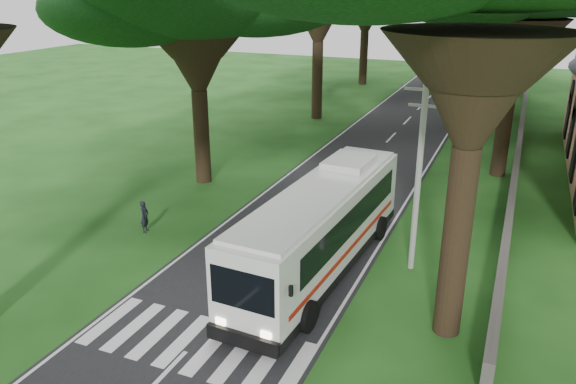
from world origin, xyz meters
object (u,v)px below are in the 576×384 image
Objects in this scene: distant_car_b at (435,79)px; pedestrian at (145,216)px; pole_far at (494,55)px; distant_car_c at (480,64)px; pole_mid at (473,88)px; coach_bus at (321,226)px; pole_near at (419,172)px.

distant_car_b is 46.83m from pedestrian.
pole_far is 43.24m from pedestrian.
pedestrian is at bearing -106.60° from pole_far.
pedestrian is at bearing -109.62° from distant_car_b.
distant_car_b is 0.84× the size of distant_car_c.
distant_car_c is at bearing 97.68° from pole_far.
pole_mid reaches higher than coach_bus.
distant_car_b is at bearing 87.35° from distant_car_c.
distant_car_b is at bearing 104.07° from pole_mid.
pole_near is 5.17× the size of pedestrian.
distant_car_b is (-6.30, 5.14, -3.57)m from pole_far.
pole_mid is 2.26× the size of distant_car_b.
pole_far is 0.64× the size of coach_bus.
pedestrian is (-6.02, -46.44, 0.16)m from distant_car_b.
coach_bus is at bearing -98.69° from distant_car_b.
distant_car_c is (-2.62, 39.40, -3.54)m from pole_mid.
pedestrian is (-12.32, -41.31, -3.41)m from pole_far.
coach_bus is at bearing -154.64° from pole_near.
pole_near reaches higher than distant_car_c.
pole_mid is at bearing -88.17° from distant_car_b.
pole_far reaches higher than pedestrian.
pole_near and pole_far have the same top height.
distant_car_c is (0.78, 61.01, -1.32)m from coach_bus.
pole_mid is at bearing -90.00° from pole_far.
distant_car_c is 61.47m from pedestrian.
pole_far is 2.26× the size of distant_car_b.
pole_mid reaches higher than pedestrian.
pole_far is at bearing 90.00° from pole_mid.
pole_near is at bearing -90.00° from pole_mid.
pole_far is 41.81m from coach_bus.
pole_far is 8.88m from distant_car_b.
pole_far is at bearing 88.61° from coach_bus.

